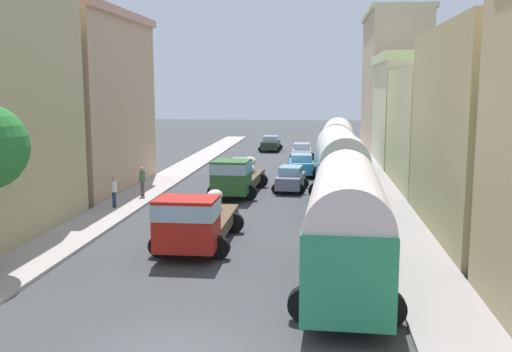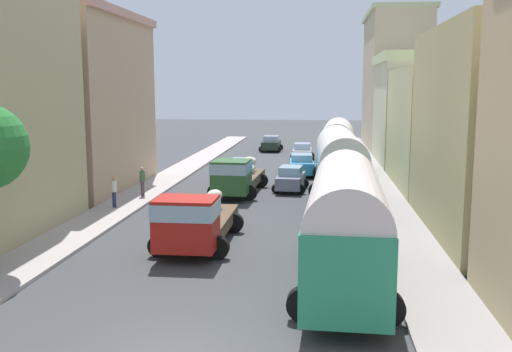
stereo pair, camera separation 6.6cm
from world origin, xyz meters
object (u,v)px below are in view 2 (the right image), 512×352
parked_bus_0 (346,221)px  pedestrian_0 (114,190)px  car_1 (271,143)px  parked_bus_2 (337,145)px  parked_bus_1 (340,166)px  car_2 (291,179)px  car_0 (241,170)px  car_3 (302,165)px  cargo_truck_1 (237,176)px  car_4 (302,152)px  pedestrian_1 (142,180)px  cargo_truck_0 (195,220)px

parked_bus_0 → pedestrian_0: (-11.79, 11.12, -1.22)m
parked_bus_0 → car_1: parked_bus_0 is taller
parked_bus_2 → pedestrian_0: size_ratio=4.96×
parked_bus_1 → car_2: (-2.88, 5.47, -1.59)m
car_2 → parked_bus_2: bearing=67.3°
car_0 → car_3: 5.12m
car_3 → pedestrian_0: bearing=-125.4°
car_2 → car_3: car_3 is taller
cargo_truck_1 → car_1: 25.06m
parked_bus_0 → car_4: (-2.46, 33.52, -1.49)m
car_2 → pedestrian_1: size_ratio=1.98×
parked_bus_1 → car_0: 11.30m
cargo_truck_0 → cargo_truck_1: cargo_truck_0 is taller
car_0 → car_4: 12.58m
car_1 → parked_bus_0: bearing=-81.8°
parked_bus_0 → parked_bus_1: bearing=89.2°
parked_bus_1 → cargo_truck_0: parked_bus_1 is taller
parked_bus_0 → pedestrian_0: parked_bus_0 is taller
cargo_truck_1 → car_3: 9.43m
parked_bus_0 → car_4: bearing=94.2°
cargo_truck_1 → car_0: cargo_truck_1 is taller
car_0 → car_4: bearing=71.9°
car_4 → pedestrian_1: 21.03m
cargo_truck_0 → cargo_truck_1: 11.87m
car_1 → cargo_truck_0: bearing=-89.9°
cargo_truck_0 → car_4: size_ratio=1.83×
parked_bus_2 → cargo_truck_1: bearing=-123.3°
cargo_truck_1 → pedestrian_0: size_ratio=4.20×
cargo_truck_0 → cargo_truck_1: size_ratio=0.90×
car_0 → parked_bus_0: bearing=-73.5°
car_1 → car_3: 16.76m
cargo_truck_0 → pedestrian_1: bearing=117.4°
parked_bus_2 → pedestrian_1: size_ratio=4.78×
parked_bus_2 → pedestrian_1: 16.05m
parked_bus_2 → cargo_truck_1: 11.44m
parked_bus_2 → pedestrian_0: (-12.20, -14.27, -1.19)m
car_0 → cargo_truck_0: bearing=-88.2°
car_4 → parked_bus_2: bearing=-70.6°
parked_bus_2 → pedestrian_0: 18.81m
car_3 → pedestrian_0: (-9.56, -13.45, 0.24)m
cargo_truck_0 → parked_bus_1: bearing=54.7°
parked_bus_2 → cargo_truck_0: 22.32m
cargo_truck_0 → car_4: cargo_truck_0 is taller
parked_bus_2 → car_3: size_ratio=2.26×
cargo_truck_1 → car_1: size_ratio=2.07×
car_2 → car_4: bearing=89.2°
cargo_truck_0 → parked_bus_0: bearing=-34.4°
pedestrian_0 → pedestrian_1: (0.54, 3.30, 0.03)m
cargo_truck_0 → car_4: bearing=83.5°
parked_bus_1 → pedestrian_0: bearing=-173.4°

